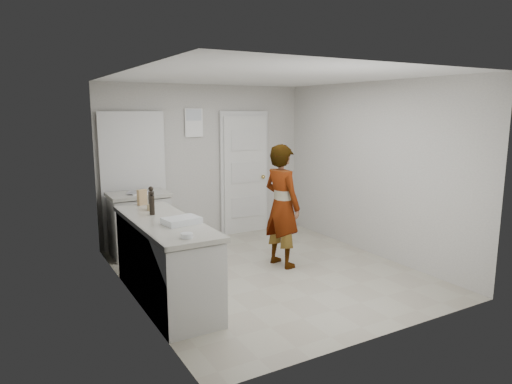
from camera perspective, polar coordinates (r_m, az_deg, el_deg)
ground at (r=6.08m, az=1.52°, el=-9.98°), size 4.00×4.00×0.00m
room_shell at (r=7.46m, az=-7.38°, el=1.85°), size 4.00×4.00×4.00m
main_counter at (r=5.20m, az=-11.25°, el=-8.77°), size 0.64×1.96×0.93m
side_counter at (r=6.86m, az=-14.33°, el=-4.20°), size 0.84×0.61×0.93m
person at (r=6.14m, az=3.26°, el=-1.74°), size 0.51×0.67×1.66m
cake_mix_box at (r=5.89m, az=-14.05°, el=-0.64°), size 0.13×0.09×0.19m
spice_jar at (r=5.55m, az=-13.19°, el=-1.89°), size 0.05×0.05×0.08m
oil_cruet_a at (r=5.58m, az=-12.96°, el=-0.79°), size 0.07×0.07×0.28m
oil_cruet_b at (r=5.30m, az=-12.89°, el=-1.41°), size 0.06×0.06×0.27m
baking_dish at (r=4.85m, az=-9.30°, el=-3.58°), size 0.40×0.31×0.06m
egg_bowl at (r=4.32m, az=-8.65°, el=-5.40°), size 0.12×0.12×0.04m
papers at (r=6.71m, az=-14.27°, el=-0.14°), size 0.27×0.33×0.01m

